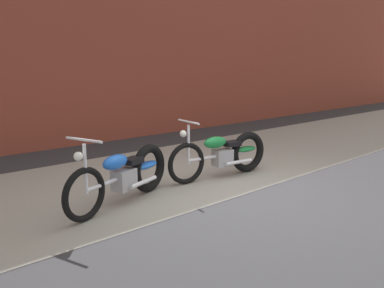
# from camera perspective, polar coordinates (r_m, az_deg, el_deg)

# --- Properties ---
(ground_plane) EXTENTS (80.00, 80.00, 0.00)m
(ground_plane) POSITION_cam_1_polar(r_m,az_deg,el_deg) (5.65, 7.21, -7.75)
(ground_plane) COLOR #2D2D30
(sidewalk_slab) EXTENTS (36.00, 3.50, 0.01)m
(sidewalk_slab) POSITION_cam_1_polar(r_m,az_deg,el_deg) (6.88, -3.66, -4.09)
(sidewalk_slab) COLOR gray
(sidewalk_slab) RESTS_ON ground
(brick_building_wall) EXTENTS (36.00, 0.50, 6.38)m
(brick_building_wall) POSITION_cam_1_polar(r_m,az_deg,el_deg) (9.70, -17.03, 19.00)
(brick_building_wall) COLOR brown
(brick_building_wall) RESTS_ON ground
(motorcycle_blue) EXTENTS (1.93, 0.87, 1.03)m
(motorcycle_blue) POSITION_cam_1_polar(r_m,az_deg,el_deg) (5.35, -9.68, -4.46)
(motorcycle_blue) COLOR black
(motorcycle_blue) RESTS_ON ground
(motorcycle_green) EXTENTS (2.00, 0.62, 1.03)m
(motorcycle_green) POSITION_cam_1_polar(r_m,az_deg,el_deg) (6.50, 5.17, -1.45)
(motorcycle_green) COLOR black
(motorcycle_green) RESTS_ON ground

